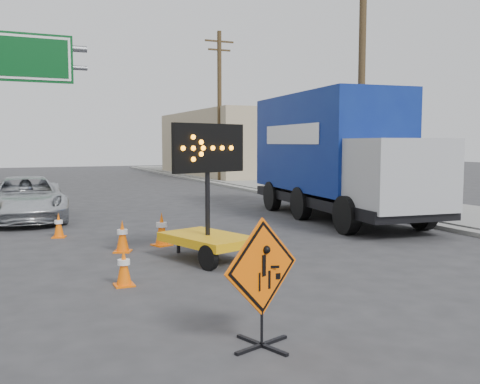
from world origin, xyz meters
TOP-DOWN VIEW (x-y plane):
  - ground at (0.00, 0.00)m, footprint 100.00×100.00m
  - curb_right at (7.20, 15.00)m, footprint 0.40×60.00m
  - sidewalk_right at (9.50, 15.00)m, footprint 4.00×60.00m
  - building_right_far at (13.00, 30.00)m, footprint 10.00×14.00m
  - utility_pole_near at (8.00, 10.00)m, footprint 1.80×0.26m
  - utility_pole_far at (8.00, 24.00)m, footprint 1.80×0.26m
  - construction_sign at (-1.19, -0.65)m, footprint 1.10×0.79m
  - arrow_board at (-0.16, 3.96)m, footprint 1.73×2.22m
  - pickup_truck at (-3.34, 11.57)m, footprint 2.36×4.92m
  - box_truck at (5.67, 8.11)m, footprint 3.28×8.51m
  - cone_a at (-2.13, 2.70)m, footprint 0.32×0.32m
  - cone_b at (-1.59, 5.51)m, footprint 0.47×0.47m
  - cone_c at (-0.60, 5.89)m, footprint 0.50×0.50m
  - cone_d at (-2.71, 7.97)m, footprint 0.39×0.39m

SIDE VIEW (x-z plane):
  - ground at x=0.00m, z-range 0.00..0.00m
  - curb_right at x=7.20m, z-range 0.00..0.12m
  - sidewalk_right at x=9.50m, z-range 0.00..0.15m
  - cone_d at x=-2.71m, z-range 0.00..0.63m
  - cone_a at x=-2.13m, z-range 0.00..0.64m
  - cone_b at x=-1.59m, z-range 0.00..0.71m
  - cone_c at x=-0.60m, z-range 0.00..0.77m
  - arrow_board at x=-0.16m, z-range -0.76..2.02m
  - pickup_truck at x=-3.34m, z-range 0.00..1.35m
  - construction_sign at x=-1.19m, z-range 0.05..1.58m
  - box_truck at x=5.67m, z-range -0.18..3.76m
  - building_right_far at x=13.00m, z-range 0.00..4.60m
  - utility_pole_near at x=8.00m, z-range 0.18..9.18m
  - utility_pole_far at x=8.00m, z-range 0.18..9.18m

